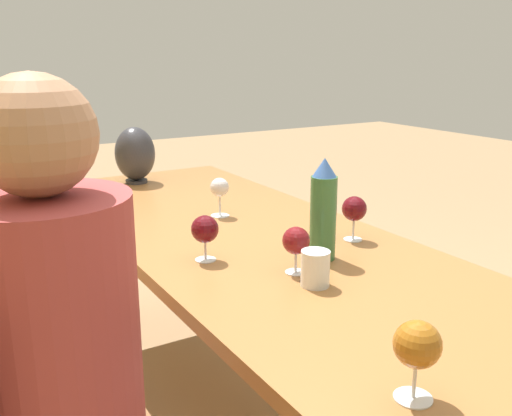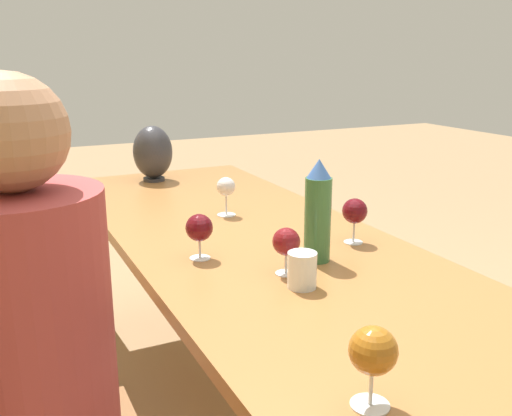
{
  "view_description": "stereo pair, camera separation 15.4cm",
  "coord_description": "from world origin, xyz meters",
  "px_view_note": "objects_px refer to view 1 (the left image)",
  "views": [
    {
      "loc": [
        -1.44,
        0.9,
        1.33
      ],
      "look_at": [
        0.06,
        0.0,
        0.85
      ],
      "focal_mm": 40.0,
      "sensor_mm": 36.0,
      "label": 1
    },
    {
      "loc": [
        -1.51,
        0.76,
        1.33
      ],
      "look_at": [
        0.06,
        0.0,
        0.85
      ],
      "focal_mm": 40.0,
      "sensor_mm": 36.0,
      "label": 2
    }
  ],
  "objects_px": {
    "wine_glass_1": "(354,209)",
    "person_near": "(66,374)",
    "water_tumbler": "(315,268)",
    "wine_glass_2": "(205,230)",
    "wine_glass_0": "(296,241)",
    "wine_glass_3": "(220,189)",
    "wine_glass_4": "(417,346)",
    "water_bottle": "(323,211)",
    "vase": "(135,154)"
  },
  "relations": [
    {
      "from": "vase",
      "to": "wine_glass_4",
      "type": "xyz_separation_m",
      "value": [
        -1.87,
        0.16,
        -0.03
      ]
    },
    {
      "from": "wine_glass_0",
      "to": "wine_glass_2",
      "type": "height_order",
      "value": "wine_glass_2"
    },
    {
      "from": "water_tumbler",
      "to": "wine_glass_1",
      "type": "bearing_deg",
      "value": -54.23
    },
    {
      "from": "wine_glass_2",
      "to": "wine_glass_3",
      "type": "relative_size",
      "value": 0.94
    },
    {
      "from": "wine_glass_2",
      "to": "person_near",
      "type": "distance_m",
      "value": 0.59
    },
    {
      "from": "wine_glass_1",
      "to": "wine_glass_3",
      "type": "relative_size",
      "value": 1.01
    },
    {
      "from": "water_bottle",
      "to": "wine_glass_0",
      "type": "distance_m",
      "value": 0.15
    },
    {
      "from": "water_tumbler",
      "to": "wine_glass_3",
      "type": "distance_m",
      "value": 0.7
    },
    {
      "from": "wine_glass_4",
      "to": "water_bottle",
      "type": "bearing_deg",
      "value": -24.26
    },
    {
      "from": "person_near",
      "to": "wine_glass_0",
      "type": "bearing_deg",
      "value": -79.54
    },
    {
      "from": "wine_glass_3",
      "to": "water_tumbler",
      "type": "bearing_deg",
      "value": 172.94
    },
    {
      "from": "vase",
      "to": "wine_glass_1",
      "type": "height_order",
      "value": "vase"
    },
    {
      "from": "water_tumbler",
      "to": "person_near",
      "type": "height_order",
      "value": "person_near"
    },
    {
      "from": "wine_glass_3",
      "to": "wine_glass_2",
      "type": "bearing_deg",
      "value": 147.4
    },
    {
      "from": "wine_glass_2",
      "to": "wine_glass_3",
      "type": "xyz_separation_m",
      "value": [
        0.39,
        -0.25,
        0.01
      ]
    },
    {
      "from": "wine_glass_0",
      "to": "wine_glass_1",
      "type": "xyz_separation_m",
      "value": [
        0.14,
        -0.32,
        0.01
      ]
    },
    {
      "from": "water_bottle",
      "to": "person_near",
      "type": "bearing_deg",
      "value": 102.57
    },
    {
      "from": "wine_glass_0",
      "to": "person_near",
      "type": "bearing_deg",
      "value": 100.46
    },
    {
      "from": "wine_glass_2",
      "to": "wine_glass_3",
      "type": "bearing_deg",
      "value": -32.6
    },
    {
      "from": "wine_glass_3",
      "to": "water_bottle",
      "type": "bearing_deg",
      "value": -174.65
    },
    {
      "from": "wine_glass_1",
      "to": "person_near",
      "type": "distance_m",
      "value": 1.0
    },
    {
      "from": "vase",
      "to": "wine_glass_2",
      "type": "relative_size",
      "value": 1.91
    },
    {
      "from": "wine_glass_3",
      "to": "person_near",
      "type": "bearing_deg",
      "value": 134.82
    },
    {
      "from": "wine_glass_3",
      "to": "wine_glass_4",
      "type": "xyz_separation_m",
      "value": [
        -1.18,
        0.24,
        -0.0
      ]
    },
    {
      "from": "water_tumbler",
      "to": "wine_glass_2",
      "type": "distance_m",
      "value": 0.35
    },
    {
      "from": "wine_glass_2",
      "to": "wine_glass_4",
      "type": "distance_m",
      "value": 0.8
    },
    {
      "from": "wine_glass_3",
      "to": "vase",
      "type": "bearing_deg",
      "value": 6.34
    },
    {
      "from": "vase",
      "to": "wine_glass_3",
      "type": "relative_size",
      "value": 1.8
    },
    {
      "from": "wine_glass_3",
      "to": "wine_glass_4",
      "type": "distance_m",
      "value": 1.21
    },
    {
      "from": "vase",
      "to": "water_bottle",
      "type": "bearing_deg",
      "value": -174.1
    },
    {
      "from": "wine_glass_3",
      "to": "wine_glass_4",
      "type": "height_order",
      "value": "wine_glass_4"
    },
    {
      "from": "wine_glass_1",
      "to": "person_near",
      "type": "xyz_separation_m",
      "value": [
        -0.25,
        0.96,
        -0.15
      ]
    },
    {
      "from": "wine_glass_4",
      "to": "person_near",
      "type": "xyz_separation_m",
      "value": [
        0.47,
        0.48,
        -0.15
      ]
    },
    {
      "from": "water_bottle",
      "to": "wine_glass_2",
      "type": "height_order",
      "value": "water_bottle"
    },
    {
      "from": "water_tumbler",
      "to": "wine_glass_3",
      "type": "relative_size",
      "value": 0.66
    },
    {
      "from": "wine_glass_1",
      "to": "person_near",
      "type": "bearing_deg",
      "value": 104.87
    },
    {
      "from": "wine_glass_1",
      "to": "wine_glass_3",
      "type": "xyz_separation_m",
      "value": [
        0.46,
        0.24,
        0.0
      ]
    },
    {
      "from": "vase",
      "to": "person_near",
      "type": "bearing_deg",
      "value": 155.26
    },
    {
      "from": "wine_glass_1",
      "to": "wine_glass_4",
      "type": "bearing_deg",
      "value": 146.64
    },
    {
      "from": "wine_glass_2",
      "to": "person_near",
      "type": "bearing_deg",
      "value": 124.91
    },
    {
      "from": "water_bottle",
      "to": "vase",
      "type": "distance_m",
      "value": 1.23
    },
    {
      "from": "wine_glass_1",
      "to": "wine_glass_3",
      "type": "bearing_deg",
      "value": 27.23
    },
    {
      "from": "wine_glass_4",
      "to": "person_near",
      "type": "distance_m",
      "value": 0.69
    },
    {
      "from": "wine_glass_2",
      "to": "wine_glass_3",
      "type": "distance_m",
      "value": 0.46
    },
    {
      "from": "person_near",
      "to": "wine_glass_3",
      "type": "bearing_deg",
      "value": -45.18
    },
    {
      "from": "wine_glass_3",
      "to": "wine_glass_4",
      "type": "relative_size",
      "value": 0.98
    },
    {
      "from": "water_bottle",
      "to": "wine_glass_1",
      "type": "xyz_separation_m",
      "value": [
        0.08,
        -0.19,
        -0.04
      ]
    },
    {
      "from": "wine_glass_3",
      "to": "wine_glass_4",
      "type": "bearing_deg",
      "value": 168.68
    },
    {
      "from": "wine_glass_2",
      "to": "water_tumbler",
      "type": "bearing_deg",
      "value": -152.63
    },
    {
      "from": "water_bottle",
      "to": "water_tumbler",
      "type": "xyz_separation_m",
      "value": [
        -0.15,
        0.14,
        -0.1
      ]
    }
  ]
}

